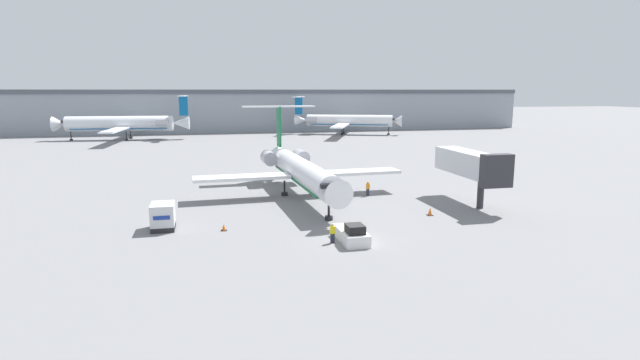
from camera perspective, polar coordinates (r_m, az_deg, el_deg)
ground_plane at (r=42.27m, az=3.60°, el=-7.01°), size 600.00×600.00×0.00m
terminal_building at (r=159.22m, az=-8.86°, el=7.90°), size 180.00×16.80×12.69m
airplane_main at (r=59.64m, az=-2.32°, el=1.28°), size 25.13×29.04×10.34m
pushback_tug at (r=42.04m, az=3.64°, el=-6.23°), size 2.01×4.59×1.70m
luggage_cart at (r=47.68m, az=-17.52°, el=-3.99°), size 2.06×2.89×2.39m
worker_near_tug at (r=41.57m, az=1.44°, el=-6.06°), size 0.40×0.24×1.66m
worker_by_wing at (r=60.01m, az=5.49°, el=-0.94°), size 0.40×0.25×1.78m
traffic_cone_left at (r=46.07m, az=-10.94°, el=-5.35°), size 0.51×0.51×0.62m
traffic_cone_right at (r=51.87m, az=12.47°, el=-3.55°), size 0.59×0.59×0.80m
airplane_parked_far_left at (r=143.91m, az=2.95°, el=6.80°), size 30.54×37.30×10.69m
airplane_parked_far_right at (r=137.19m, az=-21.53°, el=6.02°), size 33.37×38.61×11.14m
jet_bridge at (r=57.55m, az=16.89°, el=1.73°), size 3.20×11.83×6.19m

